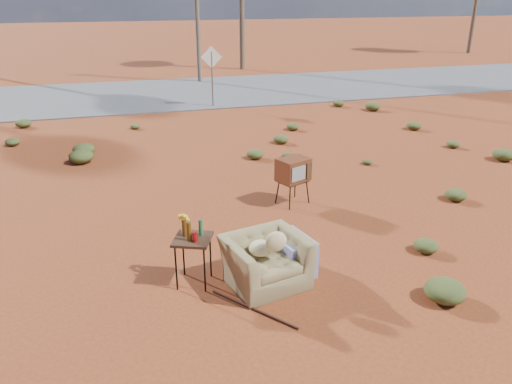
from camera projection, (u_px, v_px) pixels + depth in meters
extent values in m
plane|color=maroon|center=(276.00, 277.00, 7.55)|extent=(140.00, 140.00, 0.00)
cube|color=#565659|center=(164.00, 93.00, 20.90)|extent=(140.00, 7.00, 0.04)
imported|color=olive|center=(266.00, 254.00, 7.21)|extent=(1.26, 0.96, 0.99)
ellipsoid|color=#CAB77B|center=(261.00, 248.00, 7.20)|extent=(0.36, 0.36, 0.21)
ellipsoid|color=#CAB77B|center=(276.00, 242.00, 6.98)|extent=(0.31, 0.16, 0.31)
cube|color=navy|center=(292.00, 254.00, 7.61)|extent=(0.62, 0.82, 0.58)
cube|color=black|center=(293.00, 181.00, 9.99)|extent=(0.64, 0.57, 0.03)
cylinder|color=black|center=(290.00, 198.00, 9.81)|extent=(0.03, 0.03, 0.48)
cylinder|color=black|center=(308.00, 192.00, 10.09)|extent=(0.03, 0.03, 0.48)
cylinder|color=black|center=(277.00, 192.00, 10.08)|extent=(0.03, 0.03, 0.48)
cylinder|color=black|center=(295.00, 187.00, 10.36)|extent=(0.03, 0.03, 0.48)
cube|color=#5C2D17|center=(293.00, 170.00, 9.90)|extent=(0.73, 0.65, 0.46)
cube|color=gray|center=(299.00, 174.00, 9.68)|extent=(0.34, 0.15, 0.29)
cube|color=#472D19|center=(309.00, 171.00, 9.85)|extent=(0.13, 0.07, 0.33)
cube|color=#3B2515|center=(192.00, 239.00, 7.13)|extent=(0.68, 0.68, 0.04)
cylinder|color=black|center=(176.00, 268.00, 7.10)|extent=(0.02, 0.02, 0.72)
cylinder|color=black|center=(205.00, 269.00, 7.06)|extent=(0.02, 0.02, 0.72)
cylinder|color=black|center=(183.00, 254.00, 7.48)|extent=(0.02, 0.02, 0.72)
cylinder|color=black|center=(210.00, 255.00, 7.44)|extent=(0.02, 0.02, 0.72)
cylinder|color=#4D2E0C|center=(184.00, 227.00, 7.14)|extent=(0.07, 0.07, 0.27)
cylinder|color=#4D2E0C|center=(189.00, 231.00, 7.00)|extent=(0.07, 0.07, 0.29)
cylinder|color=#265A2F|center=(201.00, 227.00, 7.16)|extent=(0.06, 0.06, 0.25)
cylinder|color=red|center=(195.00, 237.00, 7.00)|extent=(0.07, 0.07, 0.13)
cylinder|color=silver|center=(184.00, 228.00, 7.26)|extent=(0.08, 0.08, 0.14)
ellipsoid|color=#F1AC19|center=(184.00, 218.00, 7.20)|extent=(0.17, 0.17, 0.12)
cylinder|color=#462112|center=(253.00, 309.00, 6.76)|extent=(0.90, 1.17, 0.04)
cylinder|color=brown|center=(212.00, 80.00, 18.25)|extent=(0.06, 0.06, 2.00)
cube|color=silver|center=(211.00, 57.00, 17.95)|extent=(0.78, 0.04, 0.78)
cylinder|color=brown|center=(242.00, 1.00, 26.22)|extent=(0.28, 0.28, 7.00)
cylinder|color=brown|center=(476.00, 3.00, 33.38)|extent=(0.28, 0.28, 6.50)
ellipsoid|color=#434B20|center=(456.00, 195.00, 10.27)|extent=(0.44, 0.44, 0.24)
ellipsoid|color=#434B20|center=(81.00, 156.00, 12.50)|extent=(0.60, 0.60, 0.33)
ellipsoid|color=#434B20|center=(453.00, 144.00, 13.72)|extent=(0.36, 0.36, 0.20)
ellipsoid|color=#434B20|center=(293.00, 127.00, 15.46)|extent=(0.40, 0.40, 0.22)
ellipsoid|color=#434B20|center=(135.00, 126.00, 15.59)|extent=(0.30, 0.30, 0.17)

